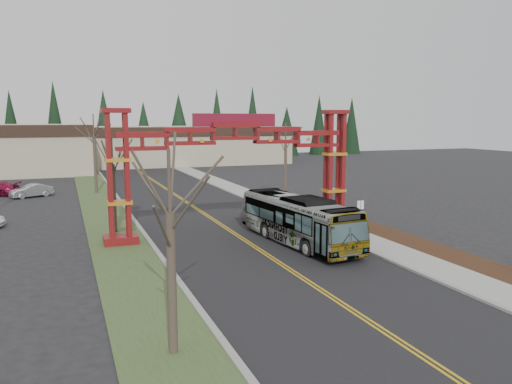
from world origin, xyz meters
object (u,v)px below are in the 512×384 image
bare_tree_median_far (94,135)px  barrel_mid (344,218)px  barrel_south (348,221)px  bare_tree_median_near (170,214)px  retail_building_east (181,145)px  barrel_north (330,212)px  transit_bus (298,220)px  bare_tree_median_mid (113,165)px  street_sign (360,209)px  bare_tree_right_far (286,143)px  silver_sedan (254,213)px  parked_car_far_a (31,191)px  gateway_arch (235,151)px

bare_tree_median_far → barrel_mid: size_ratio=8.10×
bare_tree_median_far → barrel_south: size_ratio=8.11×
bare_tree_median_near → bare_tree_median_far: bare_tree_median_far is taller
retail_building_east → barrel_north: 58.93m
transit_bus → bare_tree_median_mid: (-11.01, 7.71, 3.37)m
bare_tree_median_far → street_sign: bearing=-58.4°
bare_tree_median_mid → barrel_mid: size_ratio=6.37×
bare_tree_median_near → street_sign: bearing=40.4°
bare_tree_right_far → street_sign: bare_tree_right_far is taller
silver_sedan → street_sign: bearing=-34.2°
parked_car_far_a → barrel_north: (24.17, -21.37, -0.23)m
barrel_south → barrel_north: 4.14m
barrel_south → gateway_arch: bearing=173.7°
retail_building_east → bare_tree_median_near: bearing=-102.9°
silver_sedan → parked_car_far_a: size_ratio=0.99×
bare_tree_median_far → barrel_north: size_ratio=9.40×
gateway_arch → retail_building_east: (10.00, 61.95, -2.47)m
street_sign → barrel_mid: bearing=85.6°
bare_tree_median_far → barrel_south: (16.75, -25.98, -5.95)m
street_sign → parked_car_far_a: bearing=131.2°
transit_bus → barrel_north: 9.70m
retail_building_east → barrel_mid: 61.85m
parked_car_far_a → barrel_south: 34.57m
transit_bus → barrel_north: size_ratio=12.22×
bare_tree_right_far → street_sign: size_ratio=3.40×
bare_tree_right_far → bare_tree_median_near: bearing=-120.9°
barrel_mid → silver_sedan: bearing=148.0°
retail_building_east → bare_tree_right_far: size_ratio=4.84×
parked_car_far_a → bare_tree_median_near: bearing=-14.9°
silver_sedan → parked_car_far_a: (-17.59, 20.47, 0.00)m
parked_car_far_a → street_sign: 35.72m
transit_bus → barrel_south: bearing=22.1°
barrel_south → barrel_mid: size_ratio=1.00×
bare_tree_median_far → bare_tree_median_mid: bearing=-90.0°
silver_sedan → transit_bus: bearing=-76.5°
retail_building_east → bare_tree_median_far: bearing=-116.0°
bare_tree_median_far → barrel_south: bearing=-57.2°
silver_sedan → bare_tree_median_mid: bearing=-165.5°
gateway_arch → barrel_mid: 10.57m
transit_bus → parked_car_far_a: size_ratio=2.71×
bare_tree_median_far → bare_tree_right_far: size_ratio=1.13×
barrel_north → gateway_arch: bearing=-161.9°
transit_bus → barrel_north: transit_bus is taller
bare_tree_median_mid → barrel_north: size_ratio=7.40×
parked_car_far_a → transit_bus: bearing=7.7°
barrel_north → barrel_south: bearing=-100.7°
transit_bus → bare_tree_right_far: 19.18m
bare_tree_median_near → bare_tree_median_far: bearing=90.0°
parked_car_far_a → barrel_south: parked_car_far_a is taller
parked_car_far_a → bare_tree_median_near: size_ratio=0.59×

